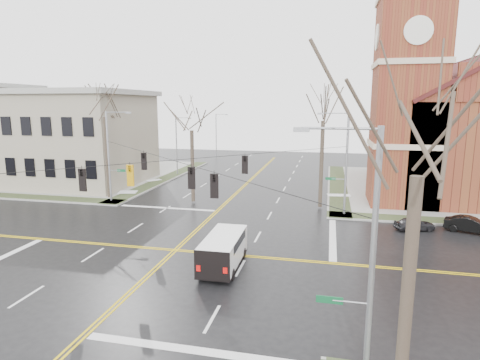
% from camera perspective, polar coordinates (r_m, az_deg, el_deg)
% --- Properties ---
extents(ground, '(120.00, 120.00, 0.00)m').
position_cam_1_polar(ground, '(28.10, -9.18, -9.82)').
color(ground, black).
rests_on(ground, ground).
extents(sidewalks, '(80.00, 80.00, 0.17)m').
position_cam_1_polar(sidewalks, '(28.08, -9.19, -9.68)').
color(sidewalks, gray).
rests_on(sidewalks, ground).
extents(road_markings, '(100.00, 100.00, 0.01)m').
position_cam_1_polar(road_markings, '(28.10, -9.18, -9.81)').
color(road_markings, gold).
rests_on(road_markings, ground).
extents(church, '(24.28, 27.48, 27.50)m').
position_cam_1_polar(church, '(51.35, 29.64, 7.80)').
color(church, maroon).
rests_on(church, ground).
extents(civic_building_a, '(18.00, 14.00, 11.00)m').
position_cam_1_polar(civic_building_a, '(54.88, -23.19, 5.35)').
color(civic_building_a, gray).
rests_on(civic_building_a, ground).
extents(signal_pole_ne, '(2.75, 0.22, 9.00)m').
position_cam_1_polar(signal_pole_ne, '(36.23, 14.63, 2.67)').
color(signal_pole_ne, gray).
rests_on(signal_pole_ne, ground).
extents(signal_pole_nw, '(2.75, 0.22, 9.00)m').
position_cam_1_polar(signal_pole_nw, '(42.01, -17.99, 3.56)').
color(signal_pole_nw, gray).
rests_on(signal_pole_nw, ground).
extents(signal_pole_se, '(2.75, 0.22, 9.00)m').
position_cam_1_polar(signal_pole_se, '(13.82, 17.61, -10.30)').
color(signal_pole_se, gray).
rests_on(signal_pole_se, ground).
extents(span_wires, '(23.02, 23.02, 0.03)m').
position_cam_1_polar(span_wires, '(26.59, -9.58, 2.80)').
color(span_wires, black).
rests_on(span_wires, ground).
extents(traffic_signals, '(8.21, 8.26, 1.30)m').
position_cam_1_polar(traffic_signals, '(26.09, -10.08, 0.97)').
color(traffic_signals, black).
rests_on(traffic_signals, ground).
extents(streetlight_north_a, '(2.30, 0.20, 8.00)m').
position_cam_1_polar(streetlight_north_a, '(56.55, -8.88, 5.17)').
color(streetlight_north_a, gray).
rests_on(streetlight_north_a, ground).
extents(streetlight_north_b, '(2.30, 0.20, 8.00)m').
position_cam_1_polar(streetlight_north_b, '(75.45, -3.31, 6.63)').
color(streetlight_north_b, gray).
rests_on(streetlight_north_b, ground).
extents(cargo_van, '(2.13, 5.26, 1.98)m').
position_cam_1_polar(cargo_van, '(24.81, -2.27, -9.63)').
color(cargo_van, white).
rests_on(cargo_van, ground).
extents(parked_car_a, '(3.30, 2.13, 1.04)m').
position_cam_1_polar(parked_car_a, '(34.63, 23.56, -5.74)').
color(parked_car_a, black).
rests_on(parked_car_a, ground).
extents(parked_car_b, '(3.93, 2.49, 1.22)m').
position_cam_1_polar(parked_car_b, '(35.99, 29.96, -5.54)').
color(parked_car_b, black).
rests_on(parked_car_b, ground).
extents(tree_nw_far, '(4.00, 4.00, 12.59)m').
position_cam_1_polar(tree_nw_far, '(43.61, -18.75, 9.23)').
color(tree_nw_far, '#382E23').
rests_on(tree_nw_far, ground).
extents(tree_nw_near, '(4.00, 4.00, 10.70)m').
position_cam_1_polar(tree_nw_near, '(39.82, -6.90, 7.69)').
color(tree_nw_near, '#382E23').
rests_on(tree_nw_near, ground).
extents(tree_ne, '(4.00, 4.00, 12.24)m').
position_cam_1_polar(tree_ne, '(38.05, 11.77, 9.06)').
color(tree_ne, '#382E23').
rests_on(tree_ne, ground).
extents(tree_se, '(4.00, 4.00, 11.68)m').
position_cam_1_polar(tree_se, '(11.43, 24.09, 3.06)').
color(tree_se, '#382E23').
rests_on(tree_se, ground).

